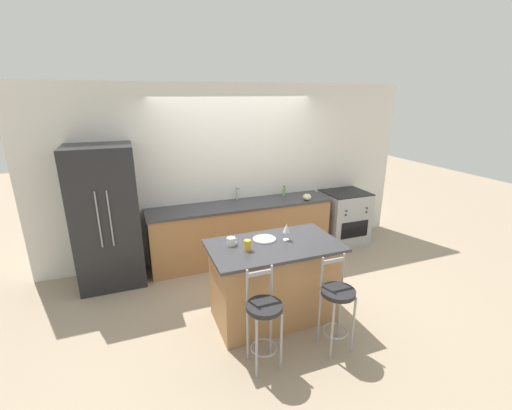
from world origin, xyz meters
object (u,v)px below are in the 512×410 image
at_px(refrigerator, 106,217).
at_px(bar_stool_near, 264,317).
at_px(oven_range, 344,217).
at_px(soap_bottle, 284,191).
at_px(tumbler_cup, 247,245).
at_px(dinner_plate, 264,239).
at_px(wine_glass, 286,228).
at_px(coffee_mug, 231,241).
at_px(pumpkin_decoration, 307,197).
at_px(bar_stool_far, 337,301).

distance_m(refrigerator, bar_stool_near, 2.65).
height_order(oven_range, soap_bottle, soap_bottle).
relative_size(refrigerator, tumbler_cup, 16.46).
height_order(bar_stool_near, tumbler_cup, tumbler_cup).
relative_size(oven_range, soap_bottle, 5.45).
bearing_deg(dinner_plate, wine_glass, -22.47).
distance_m(refrigerator, dinner_plate, 2.22).
height_order(oven_range, dinner_plate, dinner_plate).
height_order(coffee_mug, soap_bottle, soap_bottle).
bearing_deg(coffee_mug, tumbler_cup, -57.46).
distance_m(coffee_mug, tumbler_cup, 0.22).
relative_size(wine_glass, soap_bottle, 1.18).
distance_m(refrigerator, soap_bottle, 2.74).
xyz_separation_m(pumpkin_decoration, soap_bottle, (-0.23, 0.36, 0.02)).
distance_m(bar_stool_near, soap_bottle, 2.83).
bearing_deg(soap_bottle, refrigerator, -175.34).
distance_m(refrigerator, oven_range, 3.86).
bearing_deg(tumbler_cup, bar_stool_far, -42.39).
xyz_separation_m(refrigerator, bar_stool_near, (1.38, -2.23, -0.41)).
distance_m(bar_stool_far, pumpkin_decoration, 2.31).
bearing_deg(bar_stool_near, refrigerator, 121.79).
height_order(bar_stool_near, soap_bottle, soap_bottle).
height_order(refrigerator, oven_range, refrigerator).
bearing_deg(tumbler_cup, pumpkin_decoration, 43.71).
bearing_deg(dinner_plate, bar_stool_far, -62.54).
bearing_deg(refrigerator, dinner_plate, -39.33).
bearing_deg(oven_range, soap_bottle, 169.68).
distance_m(dinner_plate, tumbler_cup, 0.34).
bearing_deg(wine_glass, dinner_plate, 157.53).
xyz_separation_m(dinner_plate, pumpkin_decoration, (1.25, 1.26, 0.01)).
height_order(coffee_mug, tumbler_cup, tumbler_cup).
bearing_deg(oven_range, tumbler_cup, -145.68).
relative_size(oven_range, pumpkin_decoration, 6.93).
xyz_separation_m(refrigerator, coffee_mug, (1.32, -1.41, 0.03)).
xyz_separation_m(oven_range, pumpkin_decoration, (-0.86, -0.17, 0.51)).
relative_size(bar_stool_near, coffee_mug, 7.97).
xyz_separation_m(tumbler_cup, pumpkin_decoration, (1.53, 1.46, -0.04)).
bearing_deg(soap_bottle, bar_stool_near, -118.96).
bearing_deg(pumpkin_decoration, soap_bottle, 122.63).
height_order(wine_glass, coffee_mug, wine_glass).
bearing_deg(pumpkin_decoration, wine_glass, -126.97).
bearing_deg(oven_range, pumpkin_decoration, -169.02).
bearing_deg(wine_glass, coffee_mug, 172.10).
bearing_deg(wine_glass, bar_stool_near, -127.96).
xyz_separation_m(bar_stool_near, wine_glass, (0.57, 0.73, 0.53)).
xyz_separation_m(bar_stool_near, tumbler_cup, (0.06, 0.62, 0.45)).
distance_m(bar_stool_near, coffee_mug, 0.93).
distance_m(bar_stool_near, bar_stool_far, 0.78).
relative_size(oven_range, bar_stool_near, 0.91).
xyz_separation_m(refrigerator, soap_bottle, (2.74, 0.22, 0.02)).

